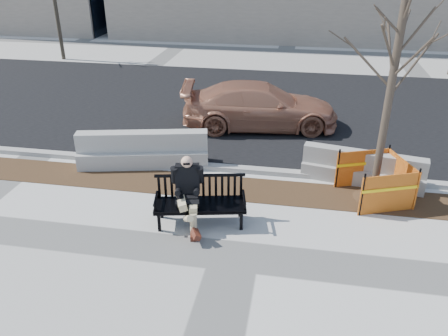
{
  "coord_description": "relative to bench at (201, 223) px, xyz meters",
  "views": [
    {
      "loc": [
        1.02,
        -6.88,
        5.39
      ],
      "look_at": [
        -0.49,
        1.58,
        1.06
      ],
      "focal_mm": 36.06,
      "sensor_mm": 36.0,
      "label": 1
    }
  ],
  "objects": [
    {
      "name": "sedan",
      "position": [
        0.64,
        5.84,
        0.0
      ],
      "size": [
        5.18,
        2.75,
        1.43
      ],
      "primitive_type": "imported",
      "rotation": [
        0.0,
        0.0,
        1.73
      ],
      "color": "#AF6F51",
      "rests_on": "ground"
    },
    {
      "name": "ground",
      "position": [
        0.89,
        -0.98,
        0.0
      ],
      "size": [
        120.0,
        120.0,
        0.0
      ],
      "primitive_type": "plane",
      "color": "beige",
      "rests_on": "ground"
    },
    {
      "name": "far_tree_left",
      "position": [
        -10.3,
        13.56,
        0.0
      ],
      "size": [
        2.23,
        2.23,
        5.65
      ],
      "primitive_type": null,
      "rotation": [
        0.0,
        0.0,
        -0.07
      ],
      "color": "#41382A",
      "rests_on": "ground"
    },
    {
      "name": "curb",
      "position": [
        0.89,
        2.57,
        0.06
      ],
      "size": [
        60.0,
        0.25,
        0.12
      ],
      "primitive_type": "cube",
      "color": "#9E9B93",
      "rests_on": "ground"
    },
    {
      "name": "asphalt_street",
      "position": [
        0.89,
        7.82,
        0.0
      ],
      "size": [
        60.0,
        10.4,
        0.01
      ],
      "primitive_type": "cube",
      "color": "black",
      "rests_on": "ground"
    },
    {
      "name": "seated_man",
      "position": [
        -0.26,
        -0.0,
        0.0
      ],
      "size": [
        0.86,
        1.2,
        1.52
      ],
      "primitive_type": null,
      "rotation": [
        0.0,
        0.0,
        0.21
      ],
      "color": "black",
      "rests_on": "ground"
    },
    {
      "name": "mulch_strip",
      "position": [
        0.89,
        1.62,
        0.0
      ],
      "size": [
        40.0,
        1.2,
        0.02
      ],
      "primitive_type": "cube",
      "color": "#47301C",
      "rests_on": "ground"
    },
    {
      "name": "jersey_barrier_right",
      "position": [
        3.54,
        2.51,
        0.0
      ],
      "size": [
        3.0,
        1.13,
        0.84
      ],
      "primitive_type": null,
      "rotation": [
        0.0,
        0.0,
        -0.19
      ],
      "color": "gray",
      "rests_on": "ground"
    },
    {
      "name": "tree_fence",
      "position": [
        3.74,
        1.75,
        0.0
      ],
      "size": [
        2.65,
        2.65,
        5.13
      ],
      "primitive_type": null,
      "rotation": [
        0.0,
        0.0,
        0.37
      ],
      "color": "orange",
      "rests_on": "ground"
    },
    {
      "name": "jersey_barrier_left",
      "position": [
        -2.11,
        2.46,
        0.0
      ],
      "size": [
        3.49,
        1.41,
        0.98
      ],
      "primitive_type": null,
      "rotation": [
        0.0,
        0.0,
        0.22
      ],
      "color": "#A3A199",
      "rests_on": "ground"
    },
    {
      "name": "bench",
      "position": [
        0.0,
        0.0,
        0.0
      ],
      "size": [
        2.06,
        1.09,
        1.04
      ],
      "primitive_type": null,
      "rotation": [
        0.0,
        0.0,
        0.21
      ],
      "color": "black",
      "rests_on": "ground"
    }
  ]
}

